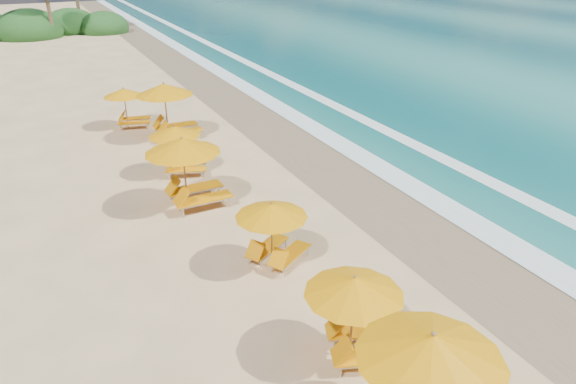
% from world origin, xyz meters
% --- Properties ---
extents(ground, '(160.00, 160.00, 0.00)m').
position_xyz_m(ground, '(0.00, 0.00, 0.00)').
color(ground, '#DAB280').
rests_on(ground, ground).
extents(wet_sand, '(4.00, 160.00, 0.01)m').
position_xyz_m(wet_sand, '(4.00, 0.00, 0.01)').
color(wet_sand, '#8A7852').
rests_on(wet_sand, ground).
extents(surf_foam, '(4.00, 160.00, 0.01)m').
position_xyz_m(surf_foam, '(6.70, 0.00, 0.03)').
color(surf_foam, white).
rests_on(surf_foam, ground).
extents(station_1, '(3.30, 3.23, 2.60)m').
position_xyz_m(station_1, '(-1.29, -8.35, 1.46)').
color(station_1, olive).
rests_on(station_1, ground).
extents(station_2, '(2.79, 2.75, 2.16)m').
position_xyz_m(station_2, '(-1.25, -6.02, 1.21)').
color(station_2, olive).
rests_on(station_2, ground).
extents(station_3, '(2.76, 2.76, 2.04)m').
position_xyz_m(station_3, '(-1.32, -1.84, 1.14)').
color(station_3, olive).
rests_on(station_3, ground).
extents(station_4, '(2.82, 2.61, 2.58)m').
position_xyz_m(station_4, '(-2.36, 2.77, 1.45)').
color(station_4, olive).
rests_on(station_4, ground).
extents(station_5, '(2.59, 2.53, 2.03)m').
position_xyz_m(station_5, '(-1.92, 5.68, 1.14)').
color(station_5, olive).
rests_on(station_5, ground).
extents(station_6, '(2.94, 2.74, 2.66)m').
position_xyz_m(station_6, '(-1.13, 10.06, 1.49)').
color(station_6, olive).
rests_on(station_6, ground).
extents(station_7, '(2.48, 2.40, 2.00)m').
position_xyz_m(station_7, '(-2.59, 12.57, 1.12)').
color(station_7, olive).
rests_on(station_7, ground).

